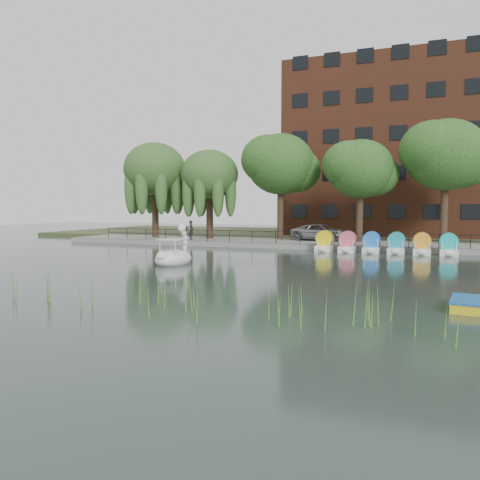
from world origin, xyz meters
The scene contains 18 objects.
ground_plane centered at (0.00, 0.00, 0.00)m, with size 120.00×120.00×0.00m, color #384B45.
promenade centered at (0.00, 16.00, 0.20)m, with size 40.00×6.00×0.40m, color gray.
kerb centered at (0.00, 13.05, 0.20)m, with size 40.00×0.25×0.40m, color gray.
land_strip centered at (0.00, 30.00, 0.18)m, with size 60.00×22.00×0.36m, color #47512D.
railing centered at (0.00, 13.25, 1.15)m, with size 32.00×0.05×1.00m.
apartment_building centered at (7.00, 29.97, 9.36)m, with size 20.00×10.07×18.00m.
willow_left centered at (-13.00, 16.50, 6.87)m, with size 5.88×5.88×9.01m.
willow_mid centered at (-7.50, 17.00, 6.25)m, with size 5.32×5.32×8.15m.
broadleaf_center centered at (-1.00, 18.00, 7.06)m, with size 6.00×6.00×9.25m.
broadleaf_right centered at (6.00, 17.50, 6.39)m, with size 5.40×5.40×8.32m.
broadleaf_far centered at (12.50, 18.50, 7.40)m, with size 6.30×6.30×9.71m.
minivan centered at (2.77, 17.73, 1.22)m, with size 5.89×2.71×1.64m, color gray.
bicycle centered at (4.50, 14.27, 0.90)m, with size 1.72×0.60×1.00m, color gray.
pedestrian centered at (-8.13, 14.48, 1.39)m, with size 0.71×0.48×1.98m, color black.
swan_boat centered at (-2.54, 1.27, 0.51)m, with size 1.94×2.90×2.33m.
pedal_boat_row centered at (8.32, 12.32, 0.61)m, with size 9.65×1.70×1.40m.
yellow_rowboat centered at (12.19, -5.91, 0.19)m, with size 1.24×2.07×0.36m.
reed_bank centered at (2.00, -9.50, 0.60)m, with size 24.00×2.40×1.20m.
Camera 1 is at (10.65, -22.45, 3.32)m, focal length 35.00 mm.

